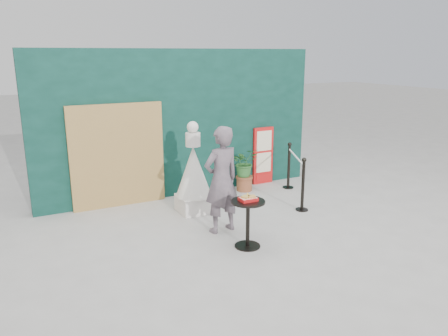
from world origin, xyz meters
TOP-DOWN VIEW (x-y plane):
  - ground at (0.00, 0.00)m, footprint 60.00×60.00m
  - back_wall at (0.00, 3.15)m, footprint 6.00×0.30m
  - bamboo_fence at (-1.40, 2.94)m, footprint 1.80×0.08m
  - woman at (-0.21, 0.89)m, footprint 0.71×0.52m
  - menu_board at (1.90, 2.95)m, footprint 0.50×0.07m
  - statue at (-0.25, 1.96)m, footprint 0.67×0.67m
  - cafe_table at (-0.13, 0.15)m, footprint 0.52×0.52m
  - food_basket at (-0.13, 0.15)m, footprint 0.26×0.19m
  - planter at (1.25, 2.66)m, footprint 0.55×0.48m
  - stanchion_barrier at (1.91, 1.73)m, footprint 0.84×1.54m

SIDE VIEW (x-z plane):
  - ground at x=0.00m, z-range 0.00..0.00m
  - stanchion_barrier at x=1.91m, z-range -0.02..1.01m
  - cafe_table at x=-0.13m, z-range 0.12..0.87m
  - planter at x=1.25m, z-range 0.07..1.01m
  - menu_board at x=1.90m, z-range 0.00..1.30m
  - statue at x=-0.25m, z-range -0.16..1.56m
  - food_basket at x=-0.13m, z-range 0.73..0.84m
  - woman at x=-0.21m, z-range 0.00..1.79m
  - bamboo_fence at x=-1.40m, z-range 0.00..2.00m
  - back_wall at x=0.00m, z-range 0.00..3.00m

